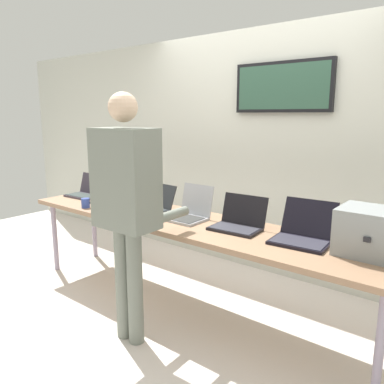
{
  "coord_description": "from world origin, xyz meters",
  "views": [
    {
      "loc": [
        1.93,
        -2.32,
        1.62
      ],
      "look_at": [
        -0.01,
        0.1,
        0.98
      ],
      "focal_mm": 35.57,
      "sensor_mm": 36.0,
      "label": 1
    }
  ],
  "objects_px": {
    "laptop_station_5": "(303,233)",
    "workbench": "(185,226)",
    "person": "(127,196)",
    "laptop_station_1": "(116,197)",
    "equipment_box": "(375,233)",
    "laptop_station_4": "(238,221)",
    "coffee_mug": "(86,203)",
    "laptop_station_0": "(87,191)",
    "laptop_station_2": "(153,204)",
    "laptop_station_3": "(190,212)"
  },
  "relations": [
    {
      "from": "laptop_station_1",
      "to": "laptop_station_2",
      "type": "bearing_deg",
      "value": 1.92
    },
    {
      "from": "laptop_station_5",
      "to": "person",
      "type": "xyz_separation_m",
      "value": [
        -0.97,
        -0.72,
        0.25
      ]
    },
    {
      "from": "laptop_station_0",
      "to": "person",
      "type": "xyz_separation_m",
      "value": [
        1.41,
        -0.69,
        0.25
      ]
    },
    {
      "from": "laptop_station_4",
      "to": "person",
      "type": "height_order",
      "value": "person"
    },
    {
      "from": "laptop_station_4",
      "to": "person",
      "type": "distance_m",
      "value": 0.88
    },
    {
      "from": "laptop_station_1",
      "to": "coffee_mug",
      "type": "relative_size",
      "value": 4.43
    },
    {
      "from": "laptop_station_0",
      "to": "laptop_station_2",
      "type": "distance_m",
      "value": 0.97
    },
    {
      "from": "laptop_station_2",
      "to": "laptop_station_5",
      "type": "xyz_separation_m",
      "value": [
        1.41,
        0.02,
        0.01
      ]
    },
    {
      "from": "laptop_station_5",
      "to": "person",
      "type": "height_order",
      "value": "person"
    },
    {
      "from": "laptop_station_1",
      "to": "person",
      "type": "distance_m",
      "value": 1.19
    },
    {
      "from": "workbench",
      "to": "laptop_station_1",
      "type": "bearing_deg",
      "value": 176.25
    },
    {
      "from": "laptop_station_0",
      "to": "coffee_mug",
      "type": "xyz_separation_m",
      "value": [
        0.42,
        -0.32,
        -0.01
      ]
    },
    {
      "from": "laptop_station_3",
      "to": "person",
      "type": "distance_m",
      "value": 0.72
    },
    {
      "from": "laptop_station_3",
      "to": "laptop_station_5",
      "type": "xyz_separation_m",
      "value": [
        0.96,
        0.04,
        -0.0
      ]
    },
    {
      "from": "equipment_box",
      "to": "coffee_mug",
      "type": "distance_m",
      "value": 2.44
    },
    {
      "from": "laptop_station_5",
      "to": "coffee_mug",
      "type": "relative_size",
      "value": 4.55
    },
    {
      "from": "laptop_station_3",
      "to": "person",
      "type": "relative_size",
      "value": 0.18
    },
    {
      "from": "laptop_station_0",
      "to": "laptop_station_4",
      "type": "xyz_separation_m",
      "value": [
        1.89,
        0.0,
        0.0
      ]
    },
    {
      "from": "laptop_station_0",
      "to": "laptop_station_2",
      "type": "bearing_deg",
      "value": 0.54
    },
    {
      "from": "workbench",
      "to": "laptop_station_3",
      "type": "relative_size",
      "value": 10.28
    },
    {
      "from": "laptop_station_5",
      "to": "person",
      "type": "bearing_deg",
      "value": -143.43
    },
    {
      "from": "laptop_station_1",
      "to": "equipment_box",
      "type": "bearing_deg",
      "value": 1.41
    },
    {
      "from": "laptop_station_4",
      "to": "laptop_station_5",
      "type": "bearing_deg",
      "value": 3.14
    },
    {
      "from": "workbench",
      "to": "laptop_station_4",
      "type": "xyz_separation_m",
      "value": [
        0.47,
        0.07,
        0.1
      ]
    },
    {
      "from": "laptop_station_5",
      "to": "laptop_station_2",
      "type": "bearing_deg",
      "value": -179.15
    },
    {
      "from": "equipment_box",
      "to": "laptop_station_0",
      "type": "xyz_separation_m",
      "value": [
        -2.83,
        -0.05,
        -0.09
      ]
    },
    {
      "from": "laptop_station_1",
      "to": "laptop_station_5",
      "type": "relative_size",
      "value": 0.97
    },
    {
      "from": "equipment_box",
      "to": "laptop_station_0",
      "type": "height_order",
      "value": "equipment_box"
    },
    {
      "from": "workbench",
      "to": "coffee_mug",
      "type": "distance_m",
      "value": 1.04
    },
    {
      "from": "workbench",
      "to": "laptop_station_1",
      "type": "relative_size",
      "value": 8.55
    },
    {
      "from": "laptop_station_0",
      "to": "coffee_mug",
      "type": "bearing_deg",
      "value": -37.55
    },
    {
      "from": "workbench",
      "to": "laptop_station_3",
      "type": "distance_m",
      "value": 0.12
    },
    {
      "from": "laptop_station_3",
      "to": "laptop_station_5",
      "type": "bearing_deg",
      "value": 2.39
    },
    {
      "from": "laptop_station_1",
      "to": "laptop_station_5",
      "type": "height_order",
      "value": "laptop_station_5"
    },
    {
      "from": "laptop_station_2",
      "to": "coffee_mug",
      "type": "distance_m",
      "value": 0.65
    },
    {
      "from": "laptop_station_0",
      "to": "laptop_station_5",
      "type": "relative_size",
      "value": 0.96
    },
    {
      "from": "laptop_station_4",
      "to": "laptop_station_5",
      "type": "height_order",
      "value": "laptop_station_5"
    },
    {
      "from": "laptop_station_0",
      "to": "laptop_station_2",
      "type": "relative_size",
      "value": 1.01
    },
    {
      "from": "laptop_station_0",
      "to": "laptop_station_5",
      "type": "height_order",
      "value": "laptop_station_5"
    },
    {
      "from": "laptop_station_0",
      "to": "laptop_station_4",
      "type": "relative_size",
      "value": 1.0
    },
    {
      "from": "equipment_box",
      "to": "laptop_station_1",
      "type": "relative_size",
      "value": 1.07
    },
    {
      "from": "workbench",
      "to": "laptop_station_0",
      "type": "height_order",
      "value": "laptop_station_0"
    },
    {
      "from": "laptop_station_2",
      "to": "laptop_station_4",
      "type": "height_order",
      "value": "laptop_station_4"
    },
    {
      "from": "laptop_station_4",
      "to": "laptop_station_2",
      "type": "bearing_deg",
      "value": 179.59
    },
    {
      "from": "laptop_station_3",
      "to": "laptop_station_1",
      "type": "bearing_deg",
      "value": 179.85
    },
    {
      "from": "workbench",
      "to": "person",
      "type": "height_order",
      "value": "person"
    },
    {
      "from": "laptop_station_4",
      "to": "laptop_station_5",
      "type": "xyz_separation_m",
      "value": [
        0.5,
        0.03,
        0.0
      ]
    },
    {
      "from": "laptop_station_5",
      "to": "workbench",
      "type": "bearing_deg",
      "value": -174.15
    },
    {
      "from": "laptop_station_3",
      "to": "laptop_station_5",
      "type": "distance_m",
      "value": 0.96
    },
    {
      "from": "equipment_box",
      "to": "laptop_station_3",
      "type": "distance_m",
      "value": 1.41
    }
  ]
}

